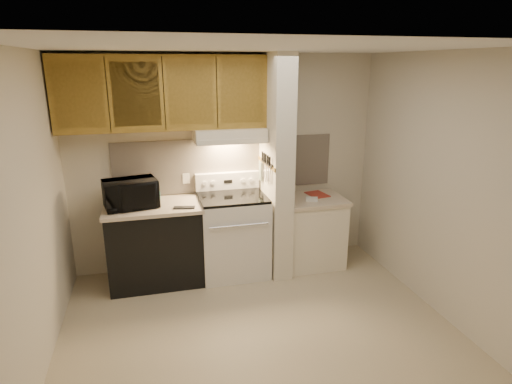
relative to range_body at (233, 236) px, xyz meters
name	(u,v)px	position (x,y,z in m)	size (l,w,h in m)	color
floor	(258,327)	(0.00, -1.16, -0.46)	(3.60, 3.60, 0.00)	tan
ceiling	(259,47)	(0.00, -1.16, 2.04)	(3.60, 3.60, 0.00)	white
wall_back	(226,163)	(0.00, 0.34, 0.79)	(3.60, 0.02, 2.50)	beige
wall_left	(29,219)	(-1.80, -1.16, 0.79)	(0.02, 3.00, 2.50)	beige
wall_right	(440,186)	(1.80, -1.16, 0.79)	(0.02, 3.00, 2.50)	beige
backsplash	(226,165)	(0.00, 0.33, 0.78)	(2.60, 0.02, 0.63)	beige
range_body	(233,236)	(0.00, 0.00, 0.00)	(0.76, 0.65, 0.92)	silver
oven_window	(239,243)	(0.00, -0.32, 0.04)	(0.50, 0.01, 0.30)	black
oven_handle	(239,226)	(0.00, -0.35, 0.26)	(0.02, 0.02, 0.65)	silver
cooktop	(232,197)	(0.00, 0.00, 0.48)	(0.74, 0.64, 0.03)	black
range_backguard	(227,181)	(0.00, 0.28, 0.59)	(0.76, 0.08, 0.20)	silver
range_display	(228,182)	(0.00, 0.24, 0.59)	(0.10, 0.01, 0.04)	black
range_knob_left_outer	(204,183)	(-0.28, 0.24, 0.59)	(0.05, 0.05, 0.02)	silver
range_knob_left_inner	(213,183)	(-0.18, 0.24, 0.59)	(0.05, 0.05, 0.02)	silver
range_knob_right_inner	(243,181)	(0.18, 0.24, 0.59)	(0.05, 0.05, 0.02)	silver
range_knob_right_outer	(251,180)	(0.28, 0.24, 0.59)	(0.05, 0.05, 0.02)	silver
dishwasher_front	(156,245)	(-0.88, 0.01, -0.03)	(1.00, 0.63, 0.87)	black
left_countertop	(153,207)	(-0.88, 0.01, 0.43)	(1.04, 0.67, 0.04)	beige
spoon_rest	(184,208)	(-0.56, -0.19, 0.46)	(0.22, 0.07, 0.02)	black
teal_jar	(157,195)	(-0.83, 0.19, 0.50)	(0.09, 0.09, 0.10)	#286263
outlet	(186,178)	(-0.48, 0.32, 0.64)	(0.08, 0.01, 0.12)	#EEE4CB
microwave	(130,194)	(-1.10, -0.01, 0.60)	(0.54, 0.37, 0.30)	black
partition_pillar	(276,167)	(0.51, -0.01, 0.79)	(0.22, 0.70, 2.50)	beige
pillar_trim	(266,164)	(0.39, -0.01, 0.84)	(0.01, 0.70, 0.04)	olive
knife_strip	(267,163)	(0.39, -0.06, 0.86)	(0.02, 0.42, 0.04)	black
knife_blade_a	(269,175)	(0.38, -0.20, 0.76)	(0.01, 0.04, 0.16)	silver
knife_handle_a	(270,161)	(0.38, -0.21, 0.91)	(0.02, 0.02, 0.10)	black
knife_blade_b	(268,174)	(0.38, -0.13, 0.75)	(0.01, 0.04, 0.18)	silver
knife_handle_b	(268,160)	(0.38, -0.13, 0.91)	(0.02, 0.02, 0.10)	black
knife_blade_c	(266,173)	(0.38, -0.06, 0.74)	(0.01, 0.04, 0.20)	silver
knife_handle_c	(266,158)	(0.38, -0.04, 0.91)	(0.02, 0.02, 0.10)	black
knife_blade_d	(264,170)	(0.38, 0.01, 0.76)	(0.01, 0.04, 0.16)	silver
knife_handle_d	(264,157)	(0.38, 0.01, 0.91)	(0.02, 0.02, 0.10)	black
knife_blade_e	(262,169)	(0.38, 0.12, 0.75)	(0.01, 0.04, 0.18)	silver
knife_handle_e	(262,156)	(0.38, 0.09, 0.91)	(0.02, 0.02, 0.10)	black
oven_mitt	(261,171)	(0.38, 0.17, 0.71)	(0.03, 0.09, 0.22)	gray
right_cab_base	(311,233)	(0.97, -0.01, -0.06)	(0.70, 0.60, 0.81)	#EEE4CB
right_countertop	(312,199)	(0.97, -0.01, 0.37)	(0.74, 0.64, 0.04)	beige
red_folder	(317,194)	(1.07, 0.09, 0.39)	(0.21, 0.28, 0.01)	#A73326
white_box	(312,199)	(0.92, -0.11, 0.41)	(0.14, 0.09, 0.04)	white
range_hood	(229,134)	(0.00, 0.12, 1.17)	(0.78, 0.44, 0.15)	#EEE4CB
hood_lip	(233,142)	(0.00, -0.08, 1.12)	(0.78, 0.04, 0.06)	#EEE4CB
upper_cabinets	(163,93)	(-0.69, 0.17, 1.62)	(2.18, 0.33, 0.77)	olive
cab_door_a	(78,95)	(-1.51, 0.01, 1.62)	(0.46, 0.01, 0.63)	olive
cab_gap_a	(108,95)	(-1.23, 0.01, 1.62)	(0.01, 0.01, 0.73)	black
cab_door_b	(136,94)	(-0.96, 0.01, 1.62)	(0.46, 0.01, 0.63)	olive
cab_gap_b	(164,94)	(-0.69, 0.01, 1.62)	(0.01, 0.01, 0.73)	black
cab_door_c	(191,93)	(-0.42, 0.01, 1.62)	(0.46, 0.01, 0.63)	olive
cab_gap_c	(217,93)	(-0.14, 0.01, 1.62)	(0.01, 0.01, 0.73)	black
cab_door_d	(242,93)	(0.13, 0.01, 1.62)	(0.46, 0.01, 0.63)	olive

